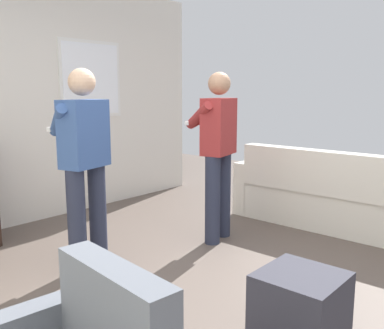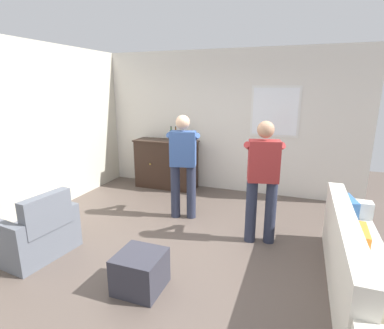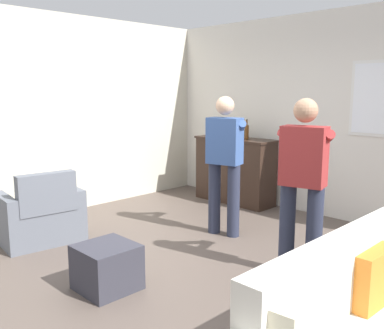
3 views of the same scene
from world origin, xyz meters
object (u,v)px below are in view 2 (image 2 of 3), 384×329
bottle_liquor_amber (176,136)px  person_standing_left (183,162)px  armchair (38,234)px  person_standing_right (263,177)px  sideboard_cabinet (166,164)px  bottle_wine_green (171,135)px  couch (358,269)px  ottoman (140,271)px

bottle_liquor_amber → person_standing_left: person_standing_left is taller
armchair → person_standing_right: size_ratio=0.56×
armchair → sideboard_cabinet: bearing=82.2°
sideboard_cabinet → person_standing_left: person_standing_left is taller
sideboard_cabinet → bottle_wine_green: bearing=21.7°
couch → armchair: (-3.67, -0.45, -0.06)m
person_standing_left → bottle_liquor_amber: bearing=117.8°
bottle_wine_green → bottle_liquor_amber: bearing=-28.1°
person_standing_right → armchair: bearing=-152.9°
armchair → person_standing_left: size_ratio=0.56×
bottle_wine_green → person_standing_left: (0.79, -1.32, -0.19)m
sideboard_cabinet → bottle_wine_green: size_ratio=4.53×
armchair → person_standing_right: person_standing_right is taller
sideboard_cabinet → person_standing_right: (2.19, -1.67, 0.43)m
sideboard_cabinet → bottle_wine_green: bottle_wine_green is taller
couch → person_standing_left: 2.75m
couch → bottle_liquor_amber: 4.02m
couch → ottoman: (-2.12, -0.59, -0.14)m
ottoman → couch: bearing=15.5°
bottle_liquor_amber → armchair: bearing=-102.3°
couch → person_standing_right: size_ratio=1.54×
bottle_wine_green → ottoman: 3.47m
person_standing_right → sideboard_cabinet: bearing=142.7°
armchair → ottoman: 1.56m
couch → bottle_liquor_amber: bearing=140.1°
bottle_liquor_amber → person_standing_right: person_standing_right is taller
couch → person_standing_right: bearing=140.5°
armchair → person_standing_left: person_standing_left is taller
bottle_liquor_amber → ottoman: 3.37m
bottle_wine_green → person_standing_right: 2.70m
bottle_liquor_amber → person_standing_right: (1.95, -1.64, -0.20)m
couch → bottle_liquor_amber: size_ratio=8.53×
bottle_liquor_amber → ottoman: size_ratio=0.63×
bottle_liquor_amber → ottoman: bottle_liquor_amber is taller
sideboard_cabinet → person_standing_right: 2.79m
bottle_liquor_amber → person_standing_right: bearing=-40.1°
person_standing_left → bottle_wine_green: bearing=120.8°
couch → bottle_wine_green: 4.16m
couch → person_standing_left: size_ratio=1.54×
bottle_wine_green → bottle_liquor_amber: bottle_liquor_amber is taller
sideboard_cabinet → bottle_liquor_amber: 0.67m
person_standing_right → person_standing_left: bearing=163.3°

